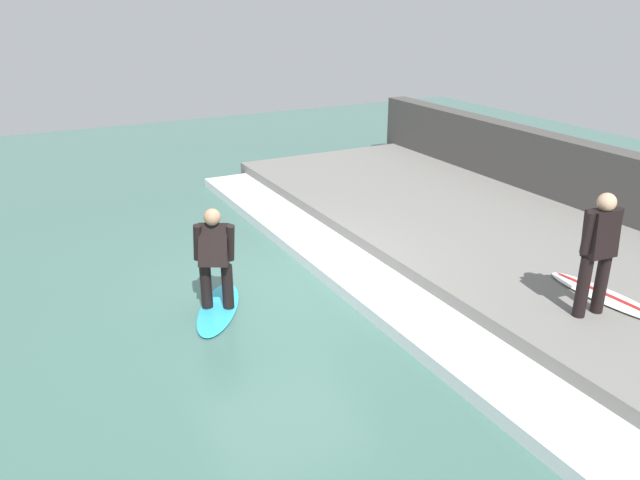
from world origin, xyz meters
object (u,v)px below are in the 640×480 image
surfboard_riding (218,309)px  surfer_riding (215,254)px  surfer_waiting_near (599,248)px  surfboard_waiting_near (605,296)px

surfboard_riding → surfer_riding: bearing=-90.0°
surfer_riding → surfer_waiting_near: bearing=-36.9°
surfboard_riding → surfboard_waiting_near: size_ratio=0.95×
surfer_riding → surfboard_waiting_near: (4.48, -2.76, -0.46)m
surfer_riding → surfboard_riding: bearing=90.0°
surfboard_riding → surfer_waiting_near: (3.92, -2.95, 1.25)m
surfer_waiting_near → surfboard_riding: bearing=143.1°
surfboard_riding → surfer_waiting_near: bearing=-36.9°
surfboard_riding → surfer_riding: 0.84m
surfer_riding → surfer_waiting_near: surfer_waiting_near is taller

